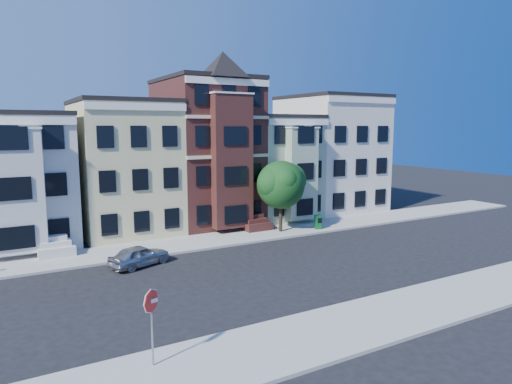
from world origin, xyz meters
TOP-DOWN VIEW (x-y plane):
  - ground at (0.00, 0.00)m, footprint 120.00×120.00m
  - far_sidewalk at (0.00, 8.00)m, footprint 60.00×4.00m
  - near_sidewalk at (0.00, -8.00)m, footprint 60.00×4.00m
  - house_white at (-15.00, 14.50)m, footprint 8.00×9.00m
  - house_yellow at (-7.00, 14.50)m, footprint 7.00×9.00m
  - house_brown at (0.00, 14.50)m, footprint 7.00×9.00m
  - house_green at (6.50, 14.50)m, footprint 6.00×9.00m
  - house_cream at (13.50, 14.50)m, footprint 8.00×9.00m
  - street_tree at (3.29, 7.73)m, footprint 6.24×6.24m
  - parked_car at (-8.64, 4.74)m, footprint 4.05×2.74m
  - newspaper_box at (6.37, 6.97)m, footprint 0.62×0.59m
  - stop_sign at (-11.45, -7.15)m, footprint 0.85×0.35m

SIDE VIEW (x-z plane):
  - ground at x=0.00m, z-range 0.00..0.00m
  - far_sidewalk at x=0.00m, z-range 0.00..0.15m
  - near_sidewalk at x=0.00m, z-range 0.00..0.15m
  - parked_car at x=-8.64m, z-range 0.00..1.28m
  - newspaper_box at x=6.37m, z-range 0.15..1.26m
  - stop_sign at x=-11.45m, z-range 0.15..3.24m
  - street_tree at x=3.29m, z-range 0.15..7.00m
  - house_white at x=-15.00m, z-range 0.00..9.00m
  - house_green at x=6.50m, z-range 0.00..9.00m
  - house_yellow at x=-7.00m, z-range 0.00..10.00m
  - house_cream at x=13.50m, z-range 0.00..11.00m
  - house_brown at x=0.00m, z-range 0.00..12.00m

